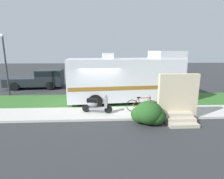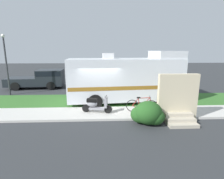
{
  "view_description": "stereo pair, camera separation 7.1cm",
  "coord_description": "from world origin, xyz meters",
  "px_view_note": "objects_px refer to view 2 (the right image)",
  "views": [
    {
      "loc": [
        0.16,
        -10.71,
        3.54
      ],
      "look_at": [
        0.74,
        0.3,
        1.1
      ],
      "focal_mm": 28.51,
      "sensor_mm": 36.0,
      "label": 1
    },
    {
      "loc": [
        0.23,
        -10.72,
        3.54
      ],
      "look_at": [
        0.74,
        0.3,
        1.1
      ],
      "focal_mm": 28.51,
      "sensor_mm": 36.0,
      "label": 2
    }
  ],
  "objects_px": {
    "bottle_green": "(175,111)",
    "scooter": "(96,105)",
    "bicycle": "(142,105)",
    "pickup_truck_near": "(41,78)",
    "motorhome_rv": "(126,78)",
    "street_lamp_post": "(6,59)"
  },
  "relations": [
    {
      "from": "bicycle",
      "to": "pickup_truck_near",
      "type": "distance_m",
      "value": 11.05
    },
    {
      "from": "scooter",
      "to": "bicycle",
      "type": "distance_m",
      "value": 2.58
    },
    {
      "from": "motorhome_rv",
      "to": "street_lamp_post",
      "type": "bearing_deg",
      "value": 165.43
    },
    {
      "from": "scooter",
      "to": "street_lamp_post",
      "type": "height_order",
      "value": "street_lamp_post"
    },
    {
      "from": "motorhome_rv",
      "to": "bicycle",
      "type": "bearing_deg",
      "value": -76.82
    },
    {
      "from": "motorhome_rv",
      "to": "bottle_green",
      "type": "bearing_deg",
      "value": -47.94
    },
    {
      "from": "bicycle",
      "to": "pickup_truck_near",
      "type": "relative_size",
      "value": 0.33
    },
    {
      "from": "bottle_green",
      "to": "scooter",
      "type": "bearing_deg",
      "value": 176.51
    },
    {
      "from": "bicycle",
      "to": "street_lamp_post",
      "type": "xyz_separation_m",
      "value": [
        -9.7,
        4.84,
        2.34
      ]
    },
    {
      "from": "motorhome_rv",
      "to": "scooter",
      "type": "height_order",
      "value": "motorhome_rv"
    },
    {
      "from": "bottle_green",
      "to": "street_lamp_post",
      "type": "relative_size",
      "value": 0.05
    },
    {
      "from": "pickup_truck_near",
      "to": "street_lamp_post",
      "type": "distance_m",
      "value": 3.7
    },
    {
      "from": "street_lamp_post",
      "to": "scooter",
      "type": "bearing_deg",
      "value": -34.01
    },
    {
      "from": "motorhome_rv",
      "to": "pickup_truck_near",
      "type": "distance_m",
      "value": 9.07
    },
    {
      "from": "pickup_truck_near",
      "to": "street_lamp_post",
      "type": "relative_size",
      "value": 1.11
    },
    {
      "from": "motorhome_rv",
      "to": "bottle_green",
      "type": "distance_m",
      "value": 3.92
    },
    {
      "from": "bicycle",
      "to": "street_lamp_post",
      "type": "distance_m",
      "value": 11.09
    },
    {
      "from": "pickup_truck_near",
      "to": "bottle_green",
      "type": "distance_m",
      "value": 12.63
    },
    {
      "from": "scooter",
      "to": "street_lamp_post",
      "type": "distance_m",
      "value": 8.88
    },
    {
      "from": "bicycle",
      "to": "bottle_green",
      "type": "height_order",
      "value": "bicycle"
    },
    {
      "from": "scooter",
      "to": "bottle_green",
      "type": "relative_size",
      "value": 7.16
    },
    {
      "from": "bicycle",
      "to": "bottle_green",
      "type": "xyz_separation_m",
      "value": [
        1.86,
        -0.24,
        -0.29
      ]
    }
  ]
}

